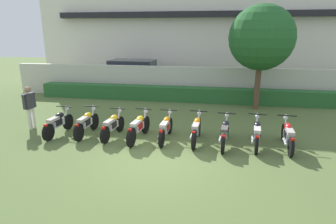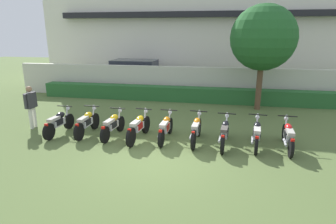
# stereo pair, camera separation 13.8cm
# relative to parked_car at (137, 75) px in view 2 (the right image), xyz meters

# --- Properties ---
(ground) EXTENTS (60.00, 60.00, 0.00)m
(ground) POSITION_rel_parked_car_xyz_m (3.46, -9.69, -0.94)
(ground) COLOR #566B38
(building) EXTENTS (21.16, 6.50, 8.69)m
(building) POSITION_rel_parked_car_xyz_m (3.46, 4.71, 3.41)
(building) COLOR silver
(building) RESTS_ON ground
(compound_wall) EXTENTS (20.10, 0.30, 1.75)m
(compound_wall) POSITION_rel_parked_car_xyz_m (3.46, -1.73, -0.06)
(compound_wall) COLOR beige
(compound_wall) RESTS_ON ground
(hedge_row) EXTENTS (16.08, 0.70, 0.76)m
(hedge_row) POSITION_rel_parked_car_xyz_m (3.46, -2.43, -0.56)
(hedge_row) COLOR #28602D
(hedge_row) RESTS_ON ground
(parked_car) EXTENTS (4.55, 2.19, 1.89)m
(parked_car) POSITION_rel_parked_car_xyz_m (0.00, 0.00, 0.00)
(parked_car) COLOR silver
(parked_car) RESTS_ON ground
(tree_near_inspector) EXTENTS (2.94, 2.94, 4.79)m
(tree_near_inspector) POSITION_rel_parked_car_xyz_m (6.96, -3.38, 2.37)
(tree_near_inspector) COLOR brown
(tree_near_inspector) RESTS_ON ground
(motorcycle_in_row_0) EXTENTS (0.60, 1.80, 0.95)m
(motorcycle_in_row_0) POSITION_rel_parked_car_xyz_m (-0.46, -8.29, -0.49)
(motorcycle_in_row_0) COLOR black
(motorcycle_in_row_0) RESTS_ON ground
(motorcycle_in_row_1) EXTENTS (0.60, 1.84, 0.96)m
(motorcycle_in_row_1) POSITION_rel_parked_car_xyz_m (0.55, -8.13, -0.49)
(motorcycle_in_row_1) COLOR black
(motorcycle_in_row_1) RESTS_ON ground
(motorcycle_in_row_2) EXTENTS (0.60, 1.79, 0.95)m
(motorcycle_in_row_2) POSITION_rel_parked_car_xyz_m (1.55, -8.19, -0.50)
(motorcycle_in_row_2) COLOR black
(motorcycle_in_row_2) RESTS_ON ground
(motorcycle_in_row_3) EXTENTS (0.60, 1.98, 0.98)m
(motorcycle_in_row_3) POSITION_rel_parked_car_xyz_m (2.51, -8.26, -0.48)
(motorcycle_in_row_3) COLOR black
(motorcycle_in_row_3) RESTS_ON ground
(motorcycle_in_row_4) EXTENTS (0.60, 1.88, 0.95)m
(motorcycle_in_row_4) POSITION_rel_parked_car_xyz_m (3.43, -8.12, -0.50)
(motorcycle_in_row_4) COLOR black
(motorcycle_in_row_4) RESTS_ON ground
(motorcycle_in_row_5) EXTENTS (0.60, 1.91, 0.97)m
(motorcycle_in_row_5) POSITION_rel_parked_car_xyz_m (4.47, -8.16, -0.48)
(motorcycle_in_row_5) COLOR black
(motorcycle_in_row_5) RESTS_ON ground
(motorcycle_in_row_6) EXTENTS (0.60, 1.96, 0.96)m
(motorcycle_in_row_6) POSITION_rel_parked_car_xyz_m (5.40, -8.27, -0.49)
(motorcycle_in_row_6) COLOR black
(motorcycle_in_row_6) RESTS_ON ground
(motorcycle_in_row_7) EXTENTS (0.60, 1.90, 0.95)m
(motorcycle_in_row_7) POSITION_rel_parked_car_xyz_m (6.40, -8.16, -0.49)
(motorcycle_in_row_7) COLOR black
(motorcycle_in_row_7) RESTS_ON ground
(motorcycle_in_row_8) EXTENTS (0.60, 1.93, 0.95)m
(motorcycle_in_row_8) POSITION_rel_parked_car_xyz_m (7.36, -8.17, -0.49)
(motorcycle_in_row_8) COLOR black
(motorcycle_in_row_8) RESTS_ON ground
(inspector_person) EXTENTS (0.22, 0.66, 1.63)m
(inspector_person) POSITION_rel_parked_car_xyz_m (-1.82, -7.85, 0.03)
(inspector_person) COLOR silver
(inspector_person) RESTS_ON ground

